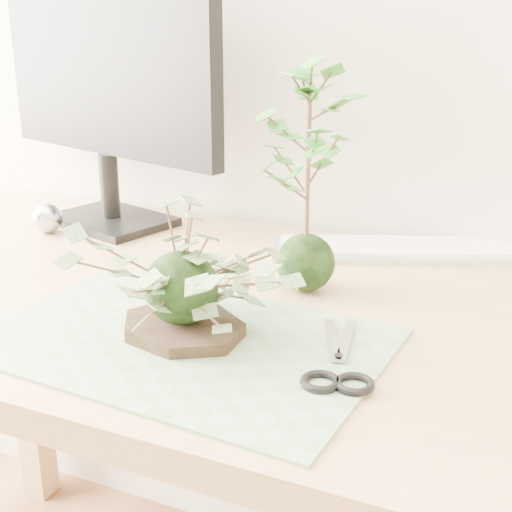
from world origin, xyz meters
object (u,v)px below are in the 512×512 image
(maple_kokedama, at_px, (309,119))
(monitor, at_px, (105,74))
(keyboard, at_px, (396,249))
(ivy_kokedama, at_px, (180,254))
(desk, at_px, (276,362))

(maple_kokedama, bearing_deg, monitor, 159.17)
(maple_kokedama, bearing_deg, keyboard, 69.72)
(keyboard, height_order, monitor, monitor)
(monitor, bearing_deg, ivy_kokedama, -29.68)
(ivy_kokedama, height_order, maple_kokedama, maple_kokedama)
(ivy_kokedama, distance_m, maple_kokedama, 0.26)
(keyboard, relative_size, monitor, 0.80)
(ivy_kokedama, relative_size, keyboard, 0.76)
(desk, height_order, keyboard, keyboard)
(desk, xyz_separation_m, monitor, (-0.43, 0.24, 0.36))
(maple_kokedama, xyz_separation_m, keyboard, (0.08, 0.21, -0.24))
(ivy_kokedama, bearing_deg, keyboard, 68.88)
(desk, xyz_separation_m, ivy_kokedama, (-0.07, -0.14, 0.19))
(maple_kokedama, relative_size, monitor, 0.66)
(keyboard, bearing_deg, monitor, 162.23)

